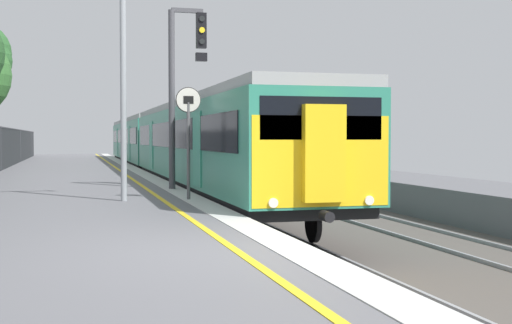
{
  "coord_description": "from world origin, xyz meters",
  "views": [
    {
      "loc": [
        -2.37,
        -8.46,
        1.45
      ],
      "look_at": [
        1.35,
        5.31,
        0.95
      ],
      "focal_mm": 47.62,
      "sensor_mm": 36.0,
      "label": 1
    }
  ],
  "objects_px": {
    "signal_gantry": "(181,77)",
    "speed_limit_sign": "(188,128)",
    "commuter_train_at_platform": "(168,142)",
    "platform_lamp_mid": "(123,69)"
  },
  "relations": [
    {
      "from": "signal_gantry",
      "to": "speed_limit_sign",
      "type": "xyz_separation_m",
      "value": [
        -0.37,
        -3.44,
        -1.51
      ]
    },
    {
      "from": "signal_gantry",
      "to": "speed_limit_sign",
      "type": "distance_m",
      "value": 3.77
    },
    {
      "from": "commuter_train_at_platform",
      "to": "signal_gantry",
      "type": "distance_m",
      "value": 14.01
    },
    {
      "from": "speed_limit_sign",
      "to": "platform_lamp_mid",
      "type": "relative_size",
      "value": 0.52
    },
    {
      "from": "speed_limit_sign",
      "to": "platform_lamp_mid",
      "type": "bearing_deg",
      "value": 175.55
    },
    {
      "from": "signal_gantry",
      "to": "platform_lamp_mid",
      "type": "bearing_deg",
      "value": -119.18
    },
    {
      "from": "commuter_train_at_platform",
      "to": "signal_gantry",
      "type": "xyz_separation_m",
      "value": [
        -1.48,
        -13.8,
        1.93
      ]
    },
    {
      "from": "commuter_train_at_platform",
      "to": "signal_gantry",
      "type": "relative_size",
      "value": 8.36
    },
    {
      "from": "commuter_train_at_platform",
      "to": "platform_lamp_mid",
      "type": "xyz_separation_m",
      "value": [
        -3.33,
        -17.12,
        1.76
      ]
    },
    {
      "from": "commuter_train_at_platform",
      "to": "platform_lamp_mid",
      "type": "relative_size",
      "value": 8.44
    }
  ]
}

